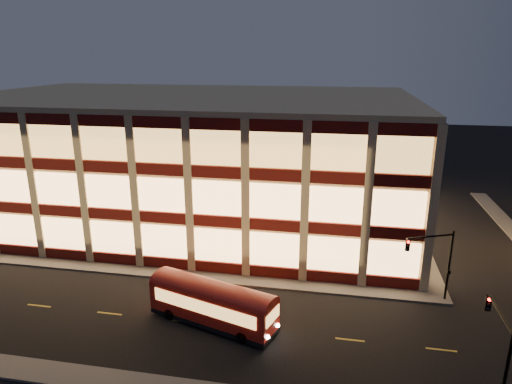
# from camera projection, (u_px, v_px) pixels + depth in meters

# --- Properties ---
(ground) EXTENTS (200.00, 200.00, 0.00)m
(ground) POSITION_uv_depth(u_px,v_px,m) (164.00, 279.00, 40.03)
(ground) COLOR black
(ground) RESTS_ON ground
(sidewalk_office_south) EXTENTS (54.00, 2.00, 0.15)m
(sidewalk_office_south) POSITION_uv_depth(u_px,v_px,m) (137.00, 270.00, 41.48)
(sidewalk_office_south) COLOR #514F4C
(sidewalk_office_south) RESTS_ON ground
(sidewalk_office_east) EXTENTS (2.00, 30.00, 0.15)m
(sidewalk_office_east) POSITION_uv_depth(u_px,v_px,m) (411.00, 227.00, 51.91)
(sidewalk_office_east) COLOR #514F4C
(sidewalk_office_east) RESTS_ON ground
(sidewalk_near) EXTENTS (100.00, 2.00, 0.15)m
(sidewalk_near) POSITION_uv_depth(u_px,v_px,m) (84.00, 377.00, 27.79)
(sidewalk_near) COLOR #514F4C
(sidewalk_near) RESTS_ON ground
(office_building) EXTENTS (50.45, 30.45, 14.50)m
(office_building) POSITION_uv_depth(u_px,v_px,m) (190.00, 156.00, 54.32)
(office_building) COLOR tan
(office_building) RESTS_ON ground
(traffic_signal_far) EXTENTS (3.79, 1.87, 6.00)m
(traffic_signal_far) POSITION_uv_depth(u_px,v_px,m) (435.00, 255.00, 35.11)
(traffic_signal_far) COLOR black
(traffic_signal_far) RESTS_ON ground
(traffic_signal_near) EXTENTS (0.32, 4.45, 6.00)m
(traffic_signal_near) POSITION_uv_depth(u_px,v_px,m) (499.00, 345.00, 24.29)
(traffic_signal_near) COLOR black
(traffic_signal_near) RESTS_ON ground
(trolley_bus) EXTENTS (9.95, 5.23, 3.28)m
(trolley_bus) POSITION_uv_depth(u_px,v_px,m) (213.00, 301.00, 32.99)
(trolley_bus) COLOR #A01008
(trolley_bus) RESTS_ON ground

